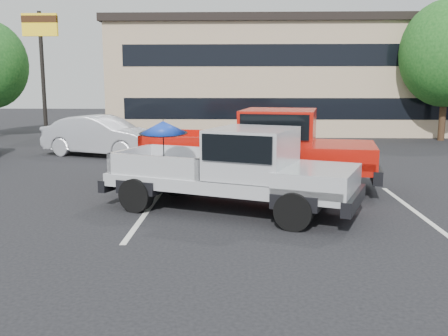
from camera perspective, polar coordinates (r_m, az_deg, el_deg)
The scene contains 10 objects.
ground at distance 9.42m, azimuth 7.46°, elevation -7.95°, with size 90.00×90.00×0.00m, color black.
stripe_left at distance 11.49m, azimuth -8.64°, elevation -4.71°, with size 0.12×5.00×0.01m, color silver.
stripe_right at distance 11.95m, azimuth 21.04°, elevation -4.69°, with size 0.12×5.00×0.01m, color silver.
motel_building at distance 30.06m, azimuth 7.63°, elevation 10.38°, with size 20.40×8.40×6.30m.
motel_sign at distance 24.73m, azimuth -20.20°, elevation 13.37°, with size 1.60×0.22×6.00m.
tree_right at distance 26.86m, azimuth 24.14°, elevation 11.85°, with size 4.46×4.46×6.78m.
tree_back at distance 33.68m, azimuth 14.10°, elevation 12.16°, with size 4.68×4.68×7.11m.
silver_pickup at distance 10.96m, azimuth 2.05°, elevation 0.31°, with size 6.01×3.88×2.06m.
red_pickup at distance 13.48m, azimuth 5.44°, elevation 2.56°, with size 6.79×3.38×2.14m.
silver_sedan at distance 20.08m, azimuth -13.72°, elevation 3.59°, with size 1.66×4.75×1.57m, color #B1B2B8.
Camera 1 is at (-0.91, -8.93, 2.86)m, focal length 40.00 mm.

